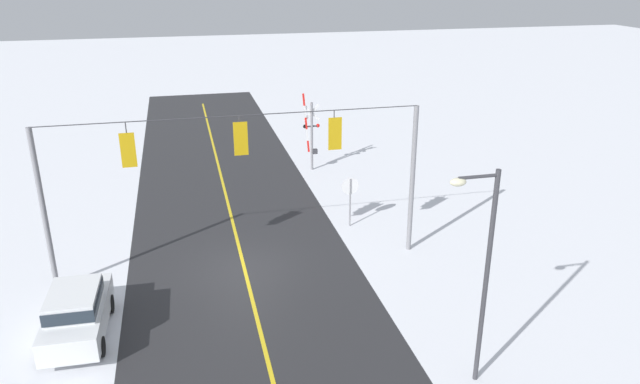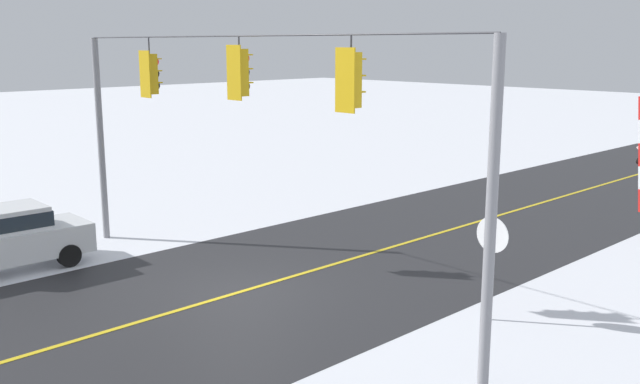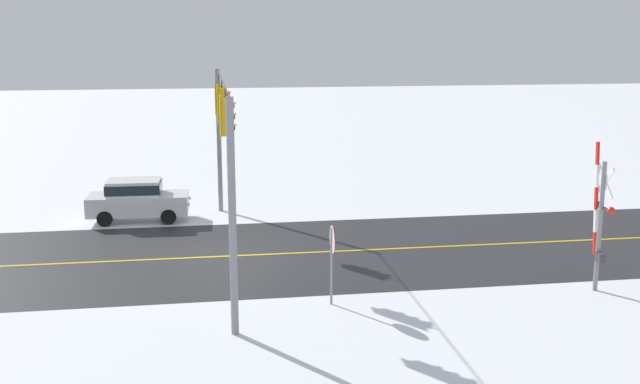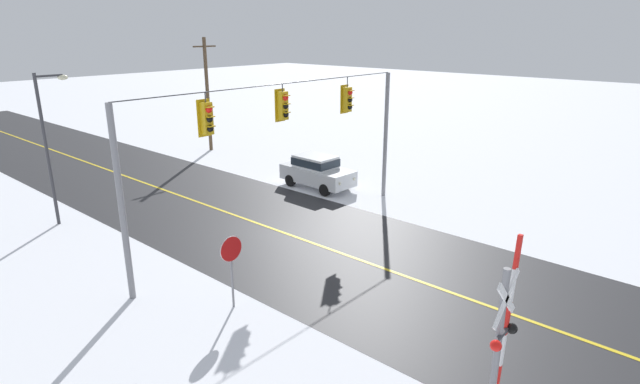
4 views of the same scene
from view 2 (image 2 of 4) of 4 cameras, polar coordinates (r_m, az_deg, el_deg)
name	(u,v)px [view 2 (image 2 of 4)]	position (r m, az deg, el deg)	size (l,w,h in m)	color
ground_plane	(242,292)	(17.92, -6.27, -7.94)	(160.00, 160.00, 0.00)	white
signal_span	(238,121)	(16.98, -6.59, 5.70)	(14.20, 0.47, 6.22)	gray
stop_sign	(492,245)	(16.03, 13.60, -4.16)	(0.80, 0.09, 2.35)	gray
parked_car_white	(7,236)	(20.96, -23.74, -3.24)	(1.91, 4.24, 1.74)	white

